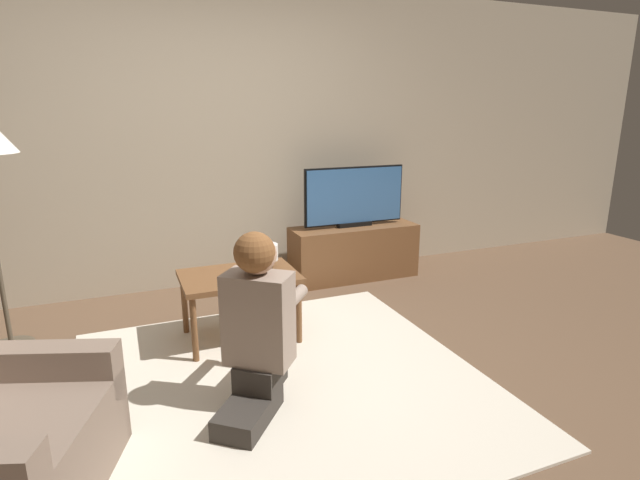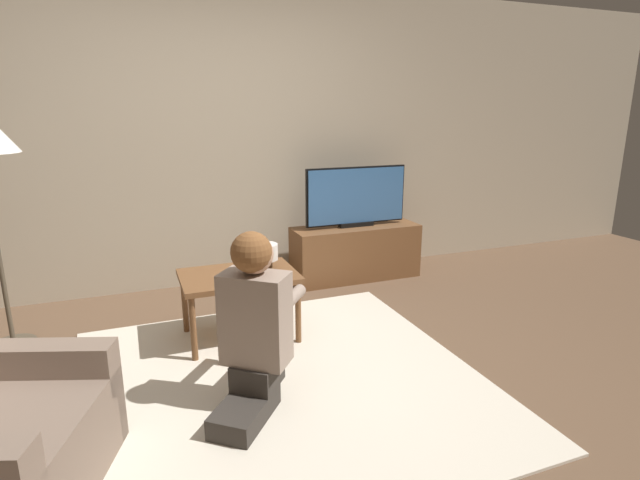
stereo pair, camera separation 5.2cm
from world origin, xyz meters
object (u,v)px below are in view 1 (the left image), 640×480
Objects in this scene: coffee_table at (239,282)px; table_lamp at (265,254)px; person_kneeling at (257,321)px; tv at (355,196)px.

table_lamp reaches higher than coffee_table.
table_lamp is (0.30, 0.91, 0.08)m from person_kneeling.
person_kneeling is at bearing -128.73° from tv.
tv is at bearing 34.61° from coffee_table.
coffee_table is at bearing -58.12° from person_kneeling.
coffee_table is (-1.29, -0.89, -0.36)m from tv.
tv is at bearing 37.34° from table_lamp.
tv is 2.25m from person_kneeling.
person_kneeling is 5.32× the size of table_lamp.
coffee_table is 0.86m from person_kneeling.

